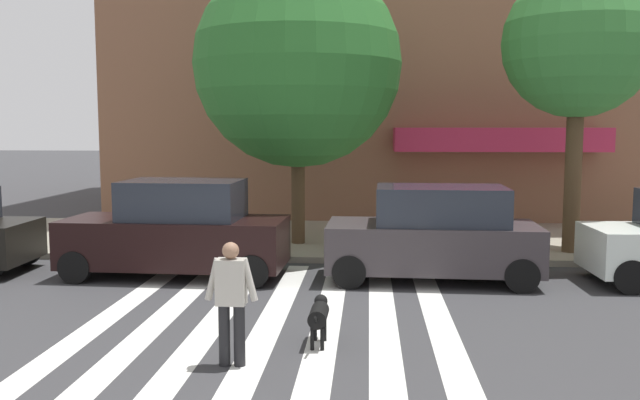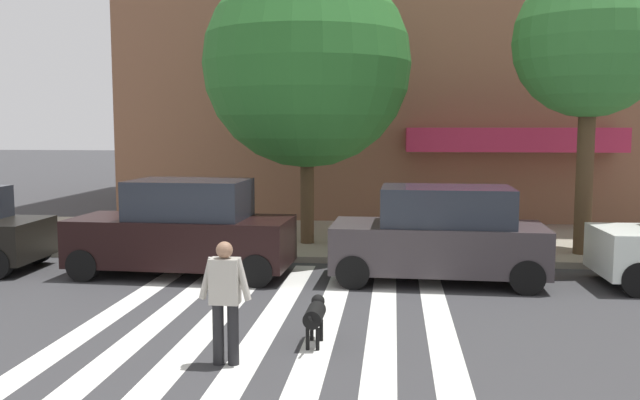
# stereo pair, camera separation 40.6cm
# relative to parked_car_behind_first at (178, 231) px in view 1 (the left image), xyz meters

# --- Properties ---
(ground_plane) EXTENTS (160.00, 160.00, 0.00)m
(ground_plane) POSITION_rel_parked_car_behind_first_xyz_m (3.07, -5.52, -0.96)
(ground_plane) COLOR #353538
(sidewalk_far) EXTENTS (80.00, 6.00, 0.15)m
(sidewalk_far) POSITION_rel_parked_car_behind_first_xyz_m (3.07, 4.52, -0.88)
(sidewalk_far) COLOR gray
(sidewalk_far) RESTS_ON ground_plane
(crosswalk_stripes) EXTENTS (5.85, 13.50, 0.01)m
(crosswalk_stripes) POSITION_rel_parked_car_behind_first_xyz_m (2.41, -5.52, -0.95)
(crosswalk_stripes) COLOR silver
(crosswalk_stripes) RESTS_ON ground_plane
(parked_car_behind_first) EXTENTS (4.63, 2.02, 2.02)m
(parked_car_behind_first) POSITION_rel_parked_car_behind_first_xyz_m (0.00, 0.00, 0.00)
(parked_car_behind_first) COLOR black
(parked_car_behind_first) RESTS_ON ground_plane
(parked_car_third_in_line) EXTENTS (4.27, 2.03, 1.93)m
(parked_car_third_in_line) POSITION_rel_parked_car_behind_first_xyz_m (5.30, 0.00, -0.01)
(parked_car_third_in_line) COLOR #383235
(parked_car_third_in_line) RESTS_ON ground_plane
(street_tree_nearest) EXTENTS (5.20, 5.20, 7.14)m
(street_tree_nearest) POSITION_rel_parked_car_behind_first_xyz_m (2.16, 3.39, 3.73)
(street_tree_nearest) COLOR #4C3823
(street_tree_nearest) RESTS_ON sidewalk_far
(street_tree_middle) EXTENTS (3.49, 3.49, 6.66)m
(street_tree_middle) POSITION_rel_parked_car_behind_first_xyz_m (8.78, 2.64, 4.07)
(street_tree_middle) COLOR #4C3823
(street_tree_middle) RESTS_ON sidewalk_far
(pedestrian_dog_walker) EXTENTS (0.70, 0.25, 1.64)m
(pedestrian_dog_walker) POSITION_rel_parked_car_behind_first_xyz_m (2.19, -5.13, -0.03)
(pedestrian_dog_walker) COLOR black
(pedestrian_dog_walker) RESTS_ON ground_plane
(dog_on_leash) EXTENTS (0.27, 1.00, 0.65)m
(dog_on_leash) POSITION_rel_parked_car_behind_first_xyz_m (3.26, -4.19, -0.51)
(dog_on_leash) COLOR black
(dog_on_leash) RESTS_ON ground_plane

